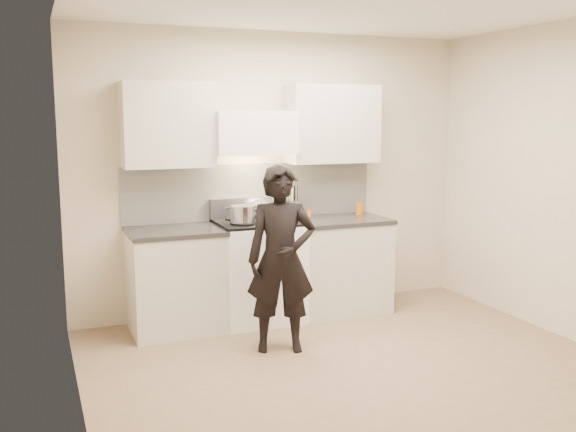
{
  "coord_description": "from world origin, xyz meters",
  "views": [
    {
      "loc": [
        -2.23,
        -4.09,
        1.9
      ],
      "look_at": [
        -0.15,
        1.05,
        1.04
      ],
      "focal_mm": 40.0,
      "sensor_mm": 36.0,
      "label": 1
    }
  ],
  "objects_px": {
    "counter_right": "(338,264)",
    "person": "(281,259)",
    "stove": "(258,270)",
    "utensil_crock": "(294,207)",
    "wok": "(263,208)"
  },
  "relations": [
    {
      "from": "counter_right",
      "to": "person",
      "type": "xyz_separation_m",
      "value": [
        -0.92,
        -0.81,
        0.3
      ]
    },
    {
      "from": "stove",
      "to": "utensil_crock",
      "type": "height_order",
      "value": "utensil_crock"
    },
    {
      "from": "stove",
      "to": "wok",
      "type": "height_order",
      "value": "wok"
    },
    {
      "from": "wok",
      "to": "utensil_crock",
      "type": "distance_m",
      "value": 0.35
    },
    {
      "from": "utensil_crock",
      "to": "person",
      "type": "distance_m",
      "value": 1.18
    },
    {
      "from": "wok",
      "to": "utensil_crock",
      "type": "relative_size",
      "value": 1.22
    },
    {
      "from": "stove",
      "to": "counter_right",
      "type": "relative_size",
      "value": 1.04
    },
    {
      "from": "stove",
      "to": "utensil_crock",
      "type": "distance_m",
      "value": 0.73
    },
    {
      "from": "person",
      "to": "stove",
      "type": "bearing_deg",
      "value": 101.36
    },
    {
      "from": "utensil_crock",
      "to": "person",
      "type": "xyz_separation_m",
      "value": [
        -0.54,
        -1.02,
        -0.26
      ]
    },
    {
      "from": "stove",
      "to": "person",
      "type": "distance_m",
      "value": 0.87
    },
    {
      "from": "stove",
      "to": "person",
      "type": "relative_size",
      "value": 0.63
    },
    {
      "from": "counter_right",
      "to": "person",
      "type": "bearing_deg",
      "value": -138.54
    },
    {
      "from": "wok",
      "to": "person",
      "type": "xyz_separation_m",
      "value": [
        -0.19,
        -0.96,
        -0.28
      ]
    },
    {
      "from": "stove",
      "to": "utensil_crock",
      "type": "relative_size",
      "value": 3.02
    }
  ]
}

